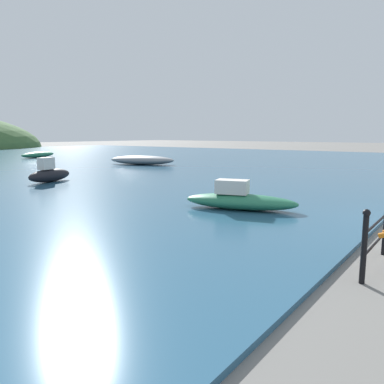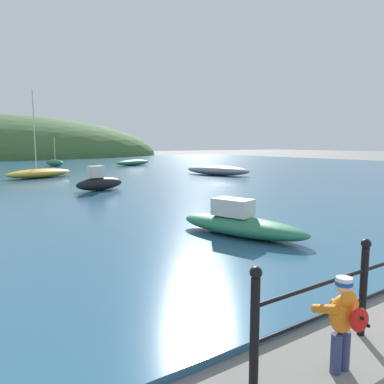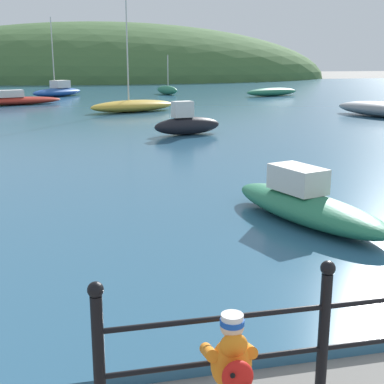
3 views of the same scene
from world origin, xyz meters
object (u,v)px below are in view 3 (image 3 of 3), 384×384
object	(u,v)px
child_in_coat	(232,367)
boat_far_right	(133,106)
boat_far_left	(167,90)
boat_blue_hull	(17,100)
boat_white_sailboat	(187,124)
boat_nearest_quay	(383,109)
boat_red_dinghy	(306,205)
boat_twin_mast	(58,91)
boat_green_fishing	(272,92)

from	to	relation	value
child_in_coat	boat_far_right	bearing A→B (deg)	84.89
boat_far_left	boat_blue_hull	xyz separation A→B (m)	(-10.01, -6.76, -0.06)
boat_blue_hull	boat_white_sailboat	bearing A→B (deg)	-63.92
boat_nearest_quay	boat_red_dinghy	distance (m)	17.57
boat_blue_hull	boat_far_left	bearing A→B (deg)	34.04
boat_twin_mast	boat_far_right	world-z (taller)	boat_far_right
child_in_coat	boat_green_fishing	distance (m)	35.29
boat_green_fishing	boat_twin_mast	bearing A→B (deg)	168.47
boat_nearest_quay	boat_green_fishing	distance (m)	13.96
boat_red_dinghy	boat_twin_mast	world-z (taller)	boat_twin_mast
boat_far_right	child_in_coat	bearing A→B (deg)	-95.11
boat_blue_hull	boat_white_sailboat	world-z (taller)	boat_white_sailboat
boat_nearest_quay	boat_green_fishing	xyz separation A→B (m)	(0.01, 13.96, -0.05)
child_in_coat	boat_far_left	xyz separation A→B (m)	(6.10, 35.96, -0.17)
boat_red_dinghy	boat_blue_hull	bearing A→B (deg)	105.06
boat_nearest_quay	child_in_coat	bearing A→B (deg)	-124.71
child_in_coat	boat_twin_mast	distance (m)	35.84
boat_nearest_quay	boat_far_left	xyz separation A→B (m)	(-6.93, 17.13, 0.00)
boat_nearest_quay	boat_green_fishing	world-z (taller)	boat_nearest_quay
boat_far_left	boat_red_dinghy	world-z (taller)	boat_far_left
boat_red_dinghy	boat_far_right	bearing A→B (deg)	91.74
boat_nearest_quay	boat_far_right	bearing A→B (deg)	155.89
boat_far_right	boat_green_fishing	bearing A→B (deg)	39.71
boat_twin_mast	child_in_coat	bearing A→B (deg)	-87.28
boat_blue_hull	boat_green_fishing	distance (m)	17.33
child_in_coat	boat_far_left	world-z (taller)	boat_far_left
boat_white_sailboat	boat_green_fishing	world-z (taller)	boat_white_sailboat
boat_blue_hull	boat_green_fishing	world-z (taller)	boat_blue_hull
boat_nearest_quay	boat_blue_hull	distance (m)	19.87
boat_far_left	boat_twin_mast	xyz separation A→B (m)	(-7.81, -0.16, 0.03)
boat_far_right	boat_red_dinghy	bearing A→B (deg)	-88.26
boat_twin_mast	boat_far_left	bearing A→B (deg)	1.19
boat_twin_mast	boat_far_right	bearing A→B (deg)	-72.44
child_in_coat	boat_nearest_quay	size ratio (longest dim) A/B	0.19
boat_twin_mast	boat_far_right	size ratio (longest dim) A/B	0.94
boat_far_left	boat_white_sailboat	size ratio (longest dim) A/B	1.08
boat_blue_hull	boat_far_right	distance (m)	8.15
boat_green_fishing	boat_twin_mast	size ratio (longest dim) A/B	0.86
boat_green_fishing	child_in_coat	bearing A→B (deg)	-111.70
boat_green_fishing	boat_far_right	bearing A→B (deg)	-140.29
boat_nearest_quay	boat_far_right	size ratio (longest dim) A/B	0.95
child_in_coat	boat_far_right	distance (m)	23.81
boat_red_dinghy	boat_twin_mast	xyz separation A→B (m)	(-4.40, 31.17, 0.08)
boat_blue_hull	boat_red_dinghy	world-z (taller)	boat_red_dinghy
boat_red_dinghy	boat_twin_mast	distance (m)	31.48
boat_red_dinghy	boat_white_sailboat	bearing A→B (deg)	88.41
boat_blue_hull	boat_twin_mast	world-z (taller)	boat_twin_mast
boat_twin_mast	boat_white_sailboat	bearing A→B (deg)	-77.22
boat_far_right	boat_twin_mast	bearing A→B (deg)	107.56
boat_white_sailboat	boat_far_right	distance (m)	8.66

